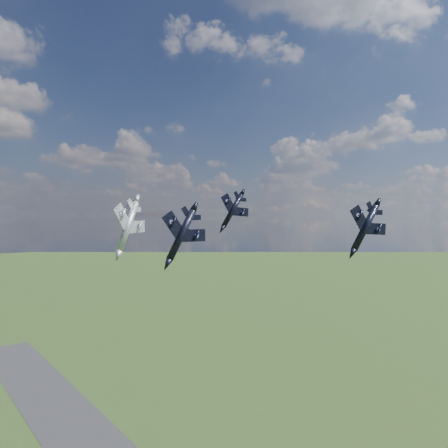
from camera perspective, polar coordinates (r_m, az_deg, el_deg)
jet_lead_navy at (r=95.91m, az=-5.59°, el=-1.40°), size 14.93×18.50×8.53m
jet_right_navy at (r=83.31m, az=17.97°, el=-0.42°), size 12.83×14.99×6.88m
jet_high_navy at (r=107.51m, az=1.13°, el=1.80°), size 11.49×14.34×7.13m
jet_left_silver at (r=85.60m, az=-12.47°, el=-0.28°), size 15.26×17.20×7.22m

